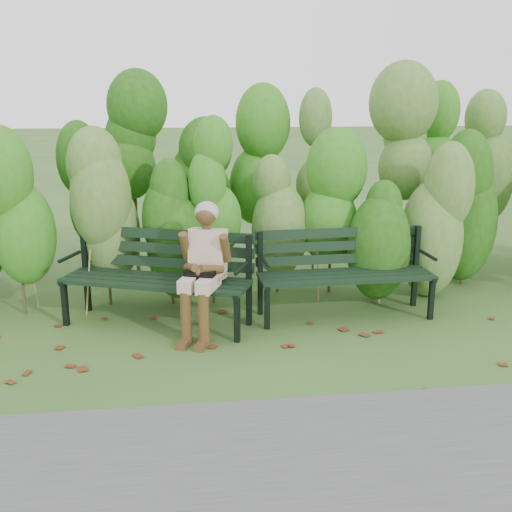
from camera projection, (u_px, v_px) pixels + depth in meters
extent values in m
plane|color=#355323|center=(261.00, 348.00, 5.28)|extent=(80.00, 80.00, 0.00)
cylinder|color=#47381E|center=(38.00, 272.00, 6.16)|extent=(0.03, 0.03, 0.80)
ellipsoid|color=#357414|center=(32.00, 211.00, 5.99)|extent=(0.64, 0.64, 1.44)
cylinder|color=#47381E|center=(99.00, 270.00, 6.23)|extent=(0.03, 0.03, 0.80)
ellipsoid|color=#357414|center=(95.00, 209.00, 6.07)|extent=(0.64, 0.64, 1.44)
cylinder|color=#47381E|center=(158.00, 268.00, 6.31)|extent=(0.03, 0.03, 0.80)
ellipsoid|color=#357414|center=(156.00, 208.00, 6.14)|extent=(0.64, 0.64, 1.44)
cylinder|color=#47381E|center=(216.00, 266.00, 6.38)|extent=(0.03, 0.03, 0.80)
ellipsoid|color=#357414|center=(215.00, 207.00, 6.22)|extent=(0.64, 0.64, 1.44)
cylinder|color=#47381E|center=(273.00, 264.00, 6.46)|extent=(0.03, 0.03, 0.80)
ellipsoid|color=#357414|center=(273.00, 205.00, 6.29)|extent=(0.64, 0.64, 1.44)
cylinder|color=#47381E|center=(328.00, 262.00, 6.53)|extent=(0.03, 0.03, 0.80)
ellipsoid|color=#357414|center=(330.00, 204.00, 6.37)|extent=(0.64, 0.64, 1.44)
cylinder|color=#47381E|center=(382.00, 260.00, 6.61)|extent=(0.03, 0.03, 0.80)
ellipsoid|color=#357414|center=(385.00, 203.00, 6.44)|extent=(0.64, 0.64, 1.44)
cylinder|color=#47381E|center=(435.00, 258.00, 6.68)|extent=(0.03, 0.03, 0.80)
ellipsoid|color=#357414|center=(440.00, 202.00, 6.52)|extent=(0.64, 0.64, 1.44)
cylinder|color=#47381E|center=(487.00, 257.00, 6.76)|extent=(0.03, 0.03, 0.80)
ellipsoid|color=#357414|center=(493.00, 201.00, 6.59)|extent=(0.64, 0.64, 1.44)
cylinder|color=#47381E|center=(8.00, 238.00, 7.01)|extent=(0.04, 0.04, 1.10)
cylinder|color=#47381E|center=(75.00, 236.00, 7.10)|extent=(0.04, 0.04, 1.10)
ellipsoid|color=#244B0C|center=(69.00, 161.00, 6.88)|extent=(0.70, 0.70, 1.98)
cylinder|color=#47381E|center=(141.00, 234.00, 7.20)|extent=(0.04, 0.04, 1.10)
ellipsoid|color=#244B0C|center=(137.00, 160.00, 6.97)|extent=(0.70, 0.70, 1.98)
cylinder|color=#47381E|center=(205.00, 232.00, 7.29)|extent=(0.04, 0.04, 1.10)
ellipsoid|color=#244B0C|center=(203.00, 159.00, 7.07)|extent=(0.70, 0.70, 1.98)
cylinder|color=#47381E|center=(267.00, 230.00, 7.39)|extent=(0.04, 0.04, 1.10)
ellipsoid|color=#244B0C|center=(267.00, 159.00, 7.16)|extent=(0.70, 0.70, 1.98)
cylinder|color=#47381E|center=(327.00, 229.00, 7.48)|extent=(0.04, 0.04, 1.10)
ellipsoid|color=#244B0C|center=(330.00, 158.00, 7.25)|extent=(0.70, 0.70, 1.98)
cylinder|color=#47381E|center=(387.00, 227.00, 7.57)|extent=(0.04, 0.04, 1.10)
ellipsoid|color=#244B0C|center=(391.00, 157.00, 7.35)|extent=(0.70, 0.70, 1.98)
cylinder|color=#47381E|center=(444.00, 226.00, 7.67)|extent=(0.04, 0.04, 1.10)
ellipsoid|color=#244B0C|center=(450.00, 156.00, 7.44)|extent=(0.70, 0.70, 1.98)
cylinder|color=#47381E|center=(501.00, 224.00, 7.76)|extent=(0.04, 0.04, 1.10)
ellipsoid|color=#244B0C|center=(508.00, 156.00, 7.54)|extent=(0.70, 0.70, 1.98)
cube|color=#622913|center=(198.00, 340.00, 5.46)|extent=(0.10, 0.09, 0.01)
cube|color=#622913|center=(167.00, 329.00, 5.69)|extent=(0.11, 0.11, 0.01)
cube|color=#622913|center=(430.00, 329.00, 5.71)|extent=(0.11, 0.11, 0.01)
cube|color=#622913|center=(266.00, 385.00, 4.59)|extent=(0.11, 0.11, 0.01)
cube|color=#622913|center=(374.00, 365.00, 4.94)|extent=(0.10, 0.11, 0.01)
cube|color=#622913|center=(385.00, 406.00, 4.29)|extent=(0.10, 0.09, 0.01)
cube|color=#622913|center=(405.00, 328.00, 5.73)|extent=(0.10, 0.11, 0.01)
cube|color=#622913|center=(274.00, 332.00, 5.64)|extent=(0.09, 0.10, 0.01)
cube|color=#622913|center=(339.00, 357.00, 5.08)|extent=(0.10, 0.11, 0.01)
cube|color=#622913|center=(482.00, 335.00, 5.56)|extent=(0.11, 0.10, 0.01)
cube|color=#622913|center=(142.00, 352.00, 5.19)|extent=(0.11, 0.09, 0.01)
cube|color=#622913|center=(105.00, 352.00, 5.19)|extent=(0.10, 0.09, 0.01)
cube|color=#622913|center=(473.00, 321.00, 5.92)|extent=(0.11, 0.11, 0.01)
cube|color=#622913|center=(406.00, 399.00, 4.38)|extent=(0.11, 0.10, 0.01)
cube|color=#622913|center=(143.00, 375.00, 4.76)|extent=(0.11, 0.10, 0.01)
cube|color=#622913|center=(284.00, 375.00, 4.76)|extent=(0.10, 0.11, 0.01)
cube|color=#622913|center=(204.00, 389.00, 4.53)|extent=(0.11, 0.11, 0.01)
cube|color=#622913|center=(471.00, 303.00, 6.43)|extent=(0.07, 0.09, 0.01)
cube|color=#622913|center=(482.00, 349.00, 5.25)|extent=(0.11, 0.11, 0.01)
cube|color=#622913|center=(48.00, 420.00, 4.10)|extent=(0.11, 0.11, 0.01)
cube|color=#622913|center=(134.00, 316.00, 6.05)|extent=(0.11, 0.11, 0.01)
cube|color=#622913|center=(311.00, 309.00, 6.23)|extent=(0.10, 0.09, 0.01)
cube|color=#622913|center=(9.00, 338.00, 5.50)|extent=(0.11, 0.11, 0.01)
cube|color=#622913|center=(400.00, 348.00, 5.27)|extent=(0.11, 0.10, 0.01)
cube|color=#622913|center=(322.00, 337.00, 5.51)|extent=(0.10, 0.11, 0.01)
cube|color=#622913|center=(468.00, 344.00, 5.36)|extent=(0.10, 0.11, 0.01)
cube|color=#622913|center=(320.00, 365.00, 4.93)|extent=(0.09, 0.07, 0.01)
cube|color=#622913|center=(408.00, 374.00, 4.77)|extent=(0.11, 0.11, 0.01)
cube|color=#622913|center=(210.00, 332.00, 5.64)|extent=(0.11, 0.11, 0.01)
cube|color=#622913|center=(175.00, 367.00, 4.90)|extent=(0.11, 0.11, 0.01)
cube|color=#622913|center=(108.00, 338.00, 5.48)|extent=(0.11, 0.11, 0.01)
cube|color=#622913|center=(381.00, 361.00, 5.01)|extent=(0.09, 0.10, 0.01)
cube|color=#622913|center=(279.00, 312.00, 6.15)|extent=(0.11, 0.11, 0.01)
cube|color=#622913|center=(434.00, 346.00, 5.32)|extent=(0.10, 0.11, 0.01)
cube|color=black|center=(147.00, 287.00, 5.51)|extent=(1.72, 0.75, 0.04)
cube|color=black|center=(153.00, 283.00, 5.63)|extent=(1.72, 0.75, 0.04)
cube|color=black|center=(158.00, 279.00, 5.74)|extent=(1.72, 0.75, 0.04)
cube|color=black|center=(163.00, 276.00, 5.86)|extent=(1.72, 0.75, 0.04)
cube|color=black|center=(166.00, 262.00, 5.92)|extent=(1.70, 0.70, 0.11)
cube|color=black|center=(166.00, 248.00, 5.90)|extent=(1.70, 0.70, 0.11)
cube|color=black|center=(166.00, 234.00, 5.88)|extent=(1.70, 0.70, 0.11)
cube|color=black|center=(65.00, 303.00, 5.75)|extent=(0.06, 0.06, 0.45)
cube|color=black|center=(86.00, 269.00, 6.10)|extent=(0.06, 0.06, 0.90)
cube|color=black|center=(74.00, 277.00, 5.89)|extent=(0.23, 0.48, 0.04)
cylinder|color=black|center=(70.00, 257.00, 5.78)|extent=(0.17, 0.36, 0.04)
cube|color=black|center=(237.00, 318.00, 5.36)|extent=(0.06, 0.06, 0.45)
cube|color=black|center=(249.00, 281.00, 5.70)|extent=(0.06, 0.06, 0.90)
cube|color=black|center=(243.00, 290.00, 5.49)|extent=(0.23, 0.48, 0.04)
cylinder|color=black|center=(241.00, 268.00, 5.39)|extent=(0.17, 0.36, 0.04)
cube|color=black|center=(352.00, 281.00, 5.74)|extent=(1.73, 0.16, 0.04)
cube|color=black|center=(348.00, 278.00, 5.86)|extent=(1.73, 0.16, 0.04)
cube|color=black|center=(344.00, 274.00, 5.97)|extent=(1.73, 0.16, 0.04)
cube|color=black|center=(341.00, 271.00, 6.09)|extent=(1.73, 0.16, 0.04)
cube|color=black|center=(339.00, 259.00, 6.14)|extent=(1.73, 0.10, 0.10)
cube|color=black|center=(339.00, 246.00, 6.12)|extent=(1.73, 0.10, 0.10)
cube|color=black|center=(339.00, 233.00, 6.10)|extent=(1.73, 0.10, 0.10)
cube|color=black|center=(267.00, 307.00, 5.66)|extent=(0.05, 0.05, 0.43)
cube|color=black|center=(260.00, 273.00, 6.00)|extent=(0.05, 0.05, 0.86)
cube|color=black|center=(264.00, 282.00, 5.79)|extent=(0.06, 0.48, 0.04)
cylinder|color=black|center=(265.00, 262.00, 5.69)|extent=(0.04, 0.36, 0.03)
cube|color=black|center=(431.00, 299.00, 5.91)|extent=(0.05, 0.05, 0.43)
cube|color=black|center=(416.00, 266.00, 6.25)|extent=(0.05, 0.05, 0.86)
cube|color=black|center=(425.00, 274.00, 6.04)|extent=(0.06, 0.48, 0.04)
cylinder|color=black|center=(428.00, 255.00, 5.94)|extent=(0.04, 0.36, 0.03)
cube|color=beige|center=(191.00, 282.00, 5.39)|extent=(0.26, 0.40, 0.12)
cube|color=beige|center=(208.00, 283.00, 5.35)|extent=(0.26, 0.40, 0.12)
cylinder|color=#51361A|center=(186.00, 318.00, 5.31)|extent=(0.13, 0.13, 0.49)
cylinder|color=#51361A|center=(204.00, 320.00, 5.28)|extent=(0.13, 0.13, 0.49)
cube|color=#51361A|center=(184.00, 344.00, 5.30)|extent=(0.14, 0.20, 0.05)
cube|color=#51361A|center=(202.00, 346.00, 5.26)|extent=(0.14, 0.20, 0.05)
cube|color=beige|center=(208.00, 253.00, 5.54)|extent=(0.39, 0.33, 0.47)
cylinder|color=#51361A|center=(207.00, 228.00, 5.46)|extent=(0.08, 0.08, 0.09)
sphere|color=#51361A|center=(206.00, 215.00, 5.43)|extent=(0.19, 0.19, 0.19)
ellipsoid|color=gray|center=(207.00, 212.00, 5.44)|extent=(0.22, 0.21, 0.20)
cylinder|color=#51361A|center=(185.00, 246.00, 5.50)|extent=(0.15, 0.21, 0.28)
cylinder|color=#51361A|center=(225.00, 248.00, 5.41)|extent=(0.15, 0.21, 0.28)
cylinder|color=#51361A|center=(191.00, 268.00, 5.41)|extent=(0.14, 0.26, 0.12)
cylinder|color=#51361A|center=(212.00, 269.00, 5.37)|extent=(0.25, 0.19, 0.12)
sphere|color=#51361A|center=(199.00, 272.00, 5.34)|extent=(0.10, 0.10, 0.10)
cube|color=black|center=(200.00, 278.00, 5.37)|extent=(0.30, 0.20, 0.15)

